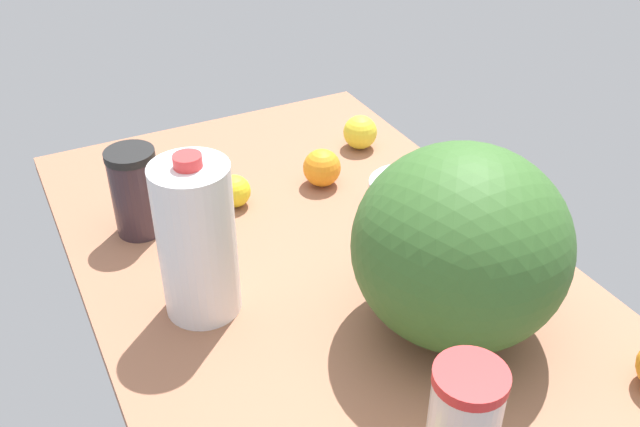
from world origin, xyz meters
The scene contains 8 objects.
countertop centered at (0.00, 0.00, 1.50)cm, with size 120.00×76.00×3.00cm, color #976146.
watermelon centered at (-22.74, -10.64, 17.74)cm, with size 31.05×31.05×29.48cm, color #356229.
mixing_bowl centered at (7.81, -22.16, 5.85)cm, with size 14.20×14.20×5.71cm, color silver.
shaker_bottle centered at (23.24, 24.51, 11.16)cm, with size 8.65×8.65×16.25cm.
milk_jug centered at (-1.76, 21.26, 15.72)cm, with size 11.69×11.69×27.00cm.
lemon_loose centered at (32.74, -26.33, 6.65)cm, with size 7.30×7.30×7.30cm, color yellow.
lemon_far_back centered at (23.36, 6.28, 6.09)cm, with size 6.18×6.18×6.18cm, color yellow.
orange_by_jug centered at (22.70, -11.94, 6.76)cm, with size 7.52×7.52×7.52cm, color orange.
Camera 1 is at (-85.81, 43.56, 77.23)cm, focal length 40.00 mm.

